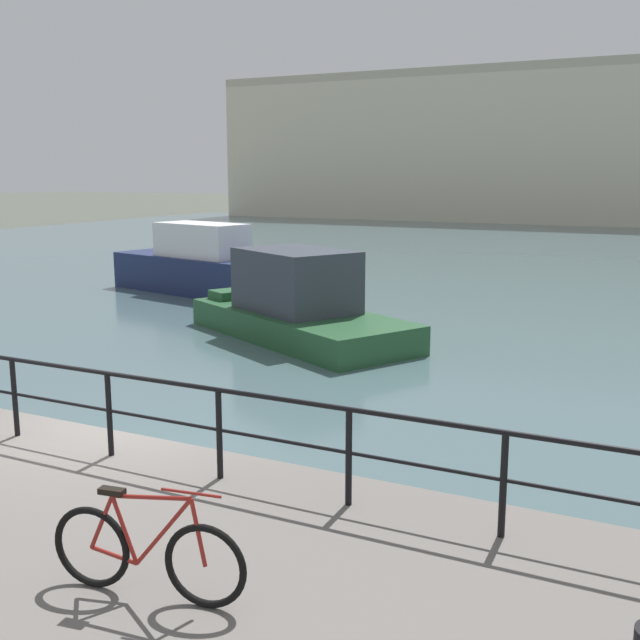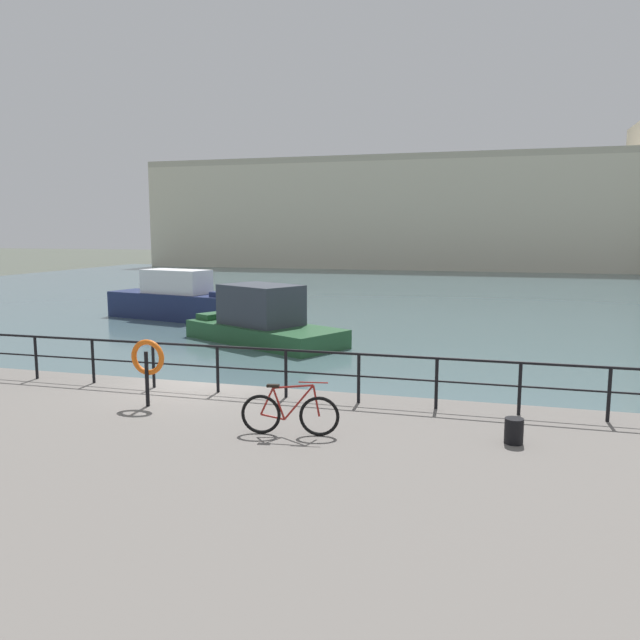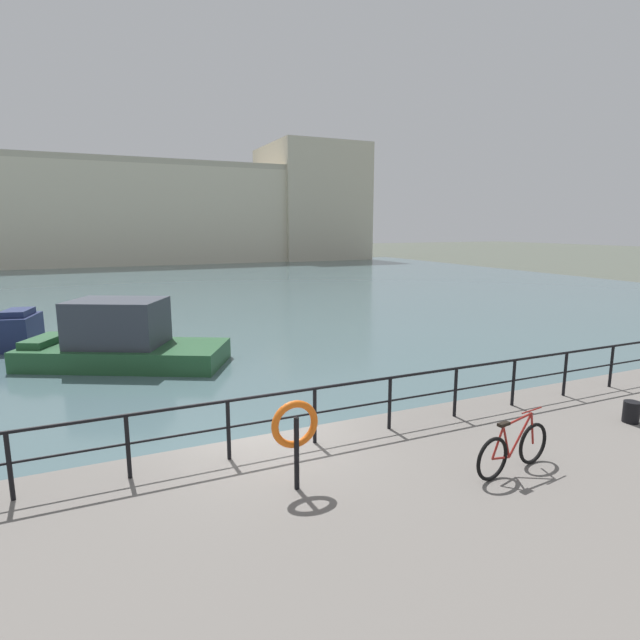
# 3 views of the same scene
# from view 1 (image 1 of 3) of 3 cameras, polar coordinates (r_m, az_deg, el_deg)

# --- Properties ---
(ground_plane) EXTENTS (240.00, 240.00, 0.00)m
(ground_plane) POSITION_cam_1_polar(r_m,az_deg,el_deg) (11.27, -15.37, -11.43)
(ground_plane) COLOR #4C5147
(water_basin) EXTENTS (80.00, 60.00, 0.01)m
(water_basin) POSITION_cam_1_polar(r_m,az_deg,el_deg) (38.77, 15.82, 4.29)
(water_basin) COLOR #476066
(water_basin) RESTS_ON ground_plane
(moored_blue_motorboat) EXTENTS (7.22, 5.50, 2.27)m
(moored_blue_motorboat) POSITION_cam_1_polar(r_m,az_deg,el_deg) (19.69, -1.68, 1.12)
(moored_blue_motorboat) COLOR #23512D
(moored_blue_motorboat) RESTS_ON water_basin
(moored_harbor_tender) EXTENTS (7.65, 3.60, 2.47)m
(moored_harbor_tender) POSITION_cam_1_polar(r_m,az_deg,el_deg) (27.23, -8.76, 3.96)
(moored_harbor_tender) COLOR navy
(moored_harbor_tender) RESTS_ON water_basin
(quay_railing) EXTENTS (25.95, 0.07, 1.08)m
(quay_railing) POSITION_cam_1_polar(r_m,az_deg,el_deg) (9.78, -15.46, -5.61)
(quay_railing) COLOR black
(quay_railing) RESTS_ON quay_promenade
(parked_bicycle) EXTENTS (1.76, 0.33, 0.98)m
(parked_bicycle) POSITION_cam_1_polar(r_m,az_deg,el_deg) (6.72, -12.77, -16.55)
(parked_bicycle) COLOR black
(parked_bicycle) RESTS_ON quay_promenade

